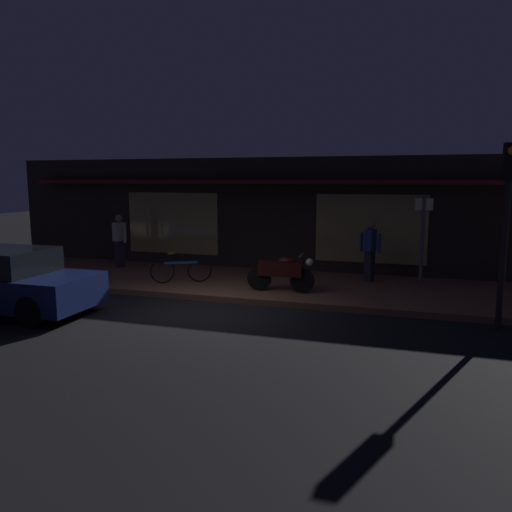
# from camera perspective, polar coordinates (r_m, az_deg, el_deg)

# --- Properties ---
(ground_plane) EXTENTS (60.00, 60.00, 0.00)m
(ground_plane) POSITION_cam_1_polar(r_m,az_deg,el_deg) (11.20, -6.34, -6.47)
(ground_plane) COLOR black
(sidewalk_slab) EXTENTS (18.00, 4.00, 0.15)m
(sidewalk_slab) POSITION_cam_1_polar(r_m,az_deg,el_deg) (13.89, -1.29, -3.11)
(sidewalk_slab) COLOR brown
(sidewalk_slab) RESTS_ON ground_plane
(storefront_building) EXTENTS (18.00, 3.30, 3.60)m
(storefront_building) POSITION_cam_1_polar(r_m,az_deg,el_deg) (16.87, 2.46, 4.91)
(storefront_building) COLOR black
(storefront_building) RESTS_ON ground_plane
(motorcycle) EXTENTS (1.70, 0.55, 0.97)m
(motorcycle) POSITION_cam_1_polar(r_m,az_deg,el_deg) (12.43, 2.98, -1.84)
(motorcycle) COLOR black
(motorcycle) RESTS_ON sidewalk_slab
(bicycle_parked) EXTENTS (1.48, 0.82, 0.91)m
(bicycle_parked) POSITION_cam_1_polar(r_m,az_deg,el_deg) (13.69, -8.55, -1.54)
(bicycle_parked) COLOR black
(bicycle_parked) RESTS_ON sidewalk_slab
(person_photographer) EXTENTS (0.61, 0.43, 1.67)m
(person_photographer) POSITION_cam_1_polar(r_m,az_deg,el_deg) (16.45, -15.30, 1.79)
(person_photographer) COLOR #28232D
(person_photographer) RESTS_ON sidewalk_slab
(person_bystander) EXTENTS (0.61, 0.43, 1.67)m
(person_bystander) POSITION_cam_1_polar(r_m,az_deg,el_deg) (14.00, 12.86, 0.72)
(person_bystander) COLOR #28232D
(person_bystander) RESTS_ON sidewalk_slab
(sign_post) EXTENTS (0.44, 0.09, 2.40)m
(sign_post) POSITION_cam_1_polar(r_m,az_deg,el_deg) (13.54, 18.46, 2.28)
(sign_post) COLOR #47474C
(sign_post) RESTS_ON sidewalk_slab
(traffic_light_pole) EXTENTS (0.24, 0.33, 3.60)m
(traffic_light_pole) POSITION_cam_1_polar(r_m,az_deg,el_deg) (10.60, 26.72, 5.39)
(traffic_light_pole) COLOR black
(traffic_light_pole) RESTS_ON ground_plane
(parked_car_far) EXTENTS (4.12, 1.82, 1.42)m
(parked_car_far) POSITION_cam_1_polar(r_m,az_deg,el_deg) (12.39, -26.88, -2.56)
(parked_car_far) COLOR black
(parked_car_far) RESTS_ON ground_plane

